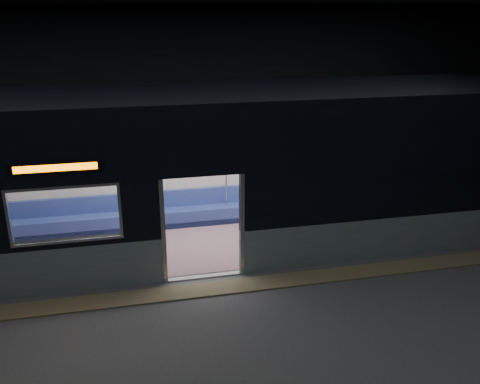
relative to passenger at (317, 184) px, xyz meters
name	(u,v)px	position (x,y,z in m)	size (l,w,h in m)	color
station_floor	(214,306)	(-3.21, -3.55, -0.84)	(24.00, 14.00, 0.01)	#47494C
station_envelope	(210,94)	(-3.21, -3.55, 2.83)	(24.00, 14.00, 5.00)	black
tactile_strip	(209,289)	(-3.21, -3.00, -0.82)	(22.80, 0.50, 0.03)	#8C7F59
metro_car	(191,164)	(-3.21, -1.00, 1.01)	(18.00, 3.04, 3.35)	#869AA0
passenger	(317,184)	(0.00, 0.00, 0.00)	(0.44, 0.76, 1.46)	black
handbag	(321,192)	(0.01, -0.25, -0.13)	(0.33, 0.28, 0.16)	black
transit_map	(363,152)	(1.32, 0.31, 0.65)	(1.02, 0.03, 0.66)	white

